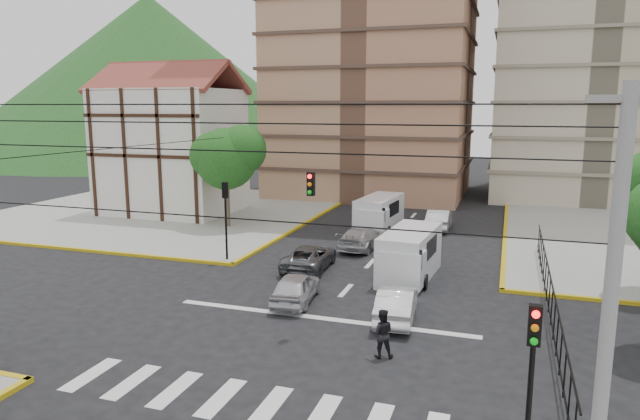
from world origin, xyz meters
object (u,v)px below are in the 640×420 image
at_px(traffic_light_nw, 225,208).
at_px(car_white_front_right, 397,304).
at_px(car_silver_front_left, 296,287).
at_px(van_right_lane, 409,256).
at_px(pedestrian_crosswalk, 382,333).
at_px(traffic_light_se, 532,368).
at_px(van_left_lane, 378,215).

height_order(traffic_light_nw, car_white_front_right, traffic_light_nw).
bearing_deg(car_silver_front_left, traffic_light_nw, -46.27).
xyz_separation_m(van_right_lane, pedestrian_crosswalk, (0.67, -9.46, -0.33)).
xyz_separation_m(traffic_light_se, traffic_light_nw, (-15.60, 15.60, 0.00)).
bearing_deg(pedestrian_crosswalk, van_left_lane, -91.87).
bearing_deg(car_white_front_right, van_left_lane, -79.82).
bearing_deg(traffic_light_se, traffic_light_nw, 135.00).
relative_size(van_left_lane, pedestrian_crosswalk, 3.14).
bearing_deg(car_white_front_right, van_right_lane, -90.19).
relative_size(van_right_lane, car_silver_front_left, 1.40).
xyz_separation_m(traffic_light_se, van_left_lane, (-9.24, 26.18, -1.95)).
xyz_separation_m(traffic_light_se, car_silver_front_left, (-9.49, 10.51, -2.42)).
bearing_deg(traffic_light_nw, van_left_lane, 59.01).
bearing_deg(pedestrian_crosswalk, car_white_front_right, -102.13).
height_order(traffic_light_nw, pedestrian_crosswalk, traffic_light_nw).
bearing_deg(van_right_lane, car_silver_front_left, -124.90).
distance_m(van_right_lane, car_silver_front_left, 6.63).
distance_m(traffic_light_nw, pedestrian_crosswalk, 14.67).
xyz_separation_m(car_white_front_right, pedestrian_crosswalk, (0.18, -3.69, 0.19)).
bearing_deg(van_left_lane, van_right_lane, -63.17).
relative_size(car_silver_front_left, pedestrian_crosswalk, 2.30).
distance_m(traffic_light_nw, car_white_front_right, 12.49).
bearing_deg(van_right_lane, pedestrian_crosswalk, -81.28).
height_order(traffic_light_se, traffic_light_nw, same).
relative_size(traffic_light_nw, pedestrian_crosswalk, 2.50).
height_order(van_left_lane, car_silver_front_left, van_left_lane).
distance_m(traffic_light_se, van_left_lane, 27.84).
bearing_deg(traffic_light_nw, car_silver_front_left, -39.81).
bearing_deg(van_right_lane, traffic_light_se, -66.62).
height_order(van_right_lane, pedestrian_crosswalk, van_right_lane).
height_order(van_left_lane, car_white_front_right, van_left_lane).
distance_m(van_left_lane, pedestrian_crosswalk, 20.57).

